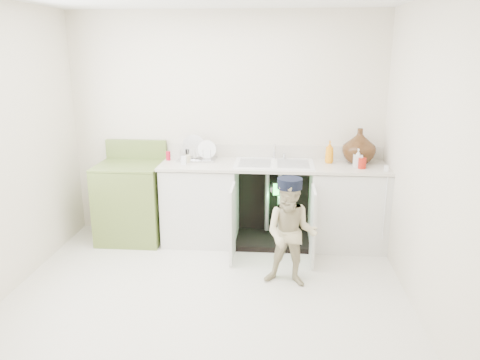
% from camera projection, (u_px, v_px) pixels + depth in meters
% --- Properties ---
extents(ground, '(3.50, 3.50, 0.00)m').
position_uv_depth(ground, '(208.00, 293.00, 4.15)').
color(ground, beige).
rests_on(ground, ground).
extents(room_shell, '(6.00, 5.50, 1.26)m').
position_uv_depth(room_shell, '(205.00, 156.00, 3.81)').
color(room_shell, beige).
rests_on(room_shell, ground).
extents(counter_run, '(2.44, 1.02, 1.27)m').
position_uv_depth(counter_run, '(277.00, 201.00, 5.13)').
color(counter_run, silver).
rests_on(counter_run, ground).
extents(avocado_stove, '(0.70, 0.65, 1.09)m').
position_uv_depth(avocado_stove, '(132.00, 201.00, 5.24)').
color(avocado_stove, olive).
rests_on(avocado_stove, ground).
extents(repair_worker, '(0.54, 0.86, 1.00)m').
position_uv_depth(repair_worker, '(291.00, 233.00, 4.18)').
color(repair_worker, '#C0AE8A').
rests_on(repair_worker, ground).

